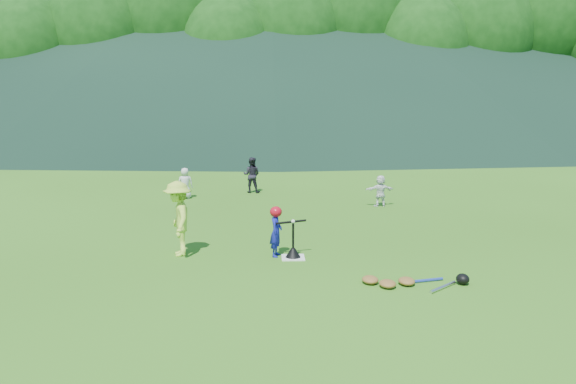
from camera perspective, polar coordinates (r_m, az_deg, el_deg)
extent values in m
plane|color=#316116|center=(11.12, 0.52, -6.72)|extent=(120.00, 120.00, 0.00)
cube|color=silver|center=(11.12, 0.52, -6.67)|extent=(0.45, 0.45, 0.02)
sphere|color=white|center=(10.94, 0.53, -3.00)|extent=(0.08, 0.08, 0.08)
imported|color=navy|center=(11.13, -1.23, -4.09)|extent=(0.31, 0.40, 0.98)
imported|color=#B6DA40|center=(11.35, -11.09, -2.66)|extent=(0.75, 1.07, 1.50)
imported|color=silver|center=(17.82, -10.41, 0.89)|extent=(0.52, 0.40, 0.97)
imported|color=black|center=(18.64, -3.71, 1.74)|extent=(0.66, 0.56, 1.18)
imported|color=white|center=(16.46, 9.36, 0.12)|extent=(0.88, 0.39, 0.91)
cone|color=black|center=(11.09, 0.52, -6.17)|extent=(0.30, 0.30, 0.18)
cylinder|color=black|center=(11.00, 0.52, -4.47)|extent=(0.04, 0.04, 0.50)
ellipsoid|color=#AC0B1B|center=(11.04, -1.23, -2.03)|extent=(0.24, 0.26, 0.22)
cylinder|color=black|center=(11.06, 0.33, -3.06)|extent=(0.61, 0.21, 0.07)
ellipsoid|color=olive|center=(9.59, 10.08, -9.16)|extent=(0.28, 0.34, 0.13)
ellipsoid|color=olive|center=(9.78, 11.96, -8.85)|extent=(0.28, 0.34, 0.13)
ellipsoid|color=olive|center=(9.74, 8.35, -8.81)|extent=(0.28, 0.34, 0.13)
cylinder|color=silver|center=(9.73, 15.45, -9.29)|extent=(0.58, 0.51, 0.06)
cylinder|color=#263FA5|center=(10.00, 13.73, -8.73)|extent=(0.67, 0.22, 0.05)
ellipsoid|color=black|center=(10.02, 17.32, -8.44)|extent=(0.22, 0.24, 0.19)
cube|color=gray|center=(38.75, -1.52, 5.81)|extent=(70.00, 0.03, 1.20)
cube|color=yellow|center=(38.71, -1.53, 6.75)|extent=(70.00, 0.08, 0.08)
cylinder|color=gray|center=(38.75, -1.52, 5.81)|extent=(0.07, 0.07, 1.30)
cylinder|color=#382314|center=(45.98, -24.28, 6.80)|extent=(0.56, 0.56, 3.18)
ellipsoid|color=#164711|center=(46.09, -24.72, 13.07)|extent=(6.92, 6.92, 7.95)
cylinder|color=#382314|center=(45.85, -17.98, 7.54)|extent=(0.56, 0.56, 3.78)
ellipsoid|color=#164711|center=(46.08, -18.38, 15.00)|extent=(8.21, 8.21, 9.44)
cylinder|color=#382314|center=(46.28, -11.71, 8.18)|extent=(0.56, 0.56, 4.38)
ellipsoid|color=#164711|center=(46.66, -12.01, 16.73)|extent=(9.50, 9.50, 10.92)
cylinder|color=#382314|center=(42.77, -5.93, 7.46)|extent=(0.56, 0.56, 3.22)
ellipsoid|color=#164711|center=(42.90, -6.05, 14.29)|extent=(6.99, 6.99, 8.04)
cylinder|color=#382314|center=(44.23, 0.46, 7.96)|extent=(0.56, 0.56, 3.81)
ellipsoid|color=#164711|center=(44.48, 0.47, 15.78)|extent=(8.28, 8.28, 9.53)
cylinder|color=#382314|center=(46.19, 6.39, 8.34)|extent=(0.56, 0.56, 4.41)
ellipsoid|color=#164711|center=(46.58, 6.56, 16.97)|extent=(9.58, 9.58, 11.01)
cylinder|color=#382314|center=(44.27, 13.17, 7.36)|extent=(0.56, 0.56, 3.25)
ellipsoid|color=#164711|center=(44.40, 13.43, 14.02)|extent=(7.07, 7.07, 8.13)
cylinder|color=#382314|center=(47.17, 18.38, 7.60)|extent=(0.56, 0.56, 3.85)
ellipsoid|color=#164711|center=(47.41, 18.78, 14.99)|extent=(8.36, 8.36, 9.61)
cylinder|color=#382314|center=(50.41, 22.96, 7.77)|extent=(0.56, 0.56, 4.44)
ellipsoid|color=#164711|center=(50.77, 23.49, 15.73)|extent=(9.65, 9.65, 11.10)
cone|color=black|center=(94.55, -2.05, 17.35)|extent=(140.00, 140.00, 32.00)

